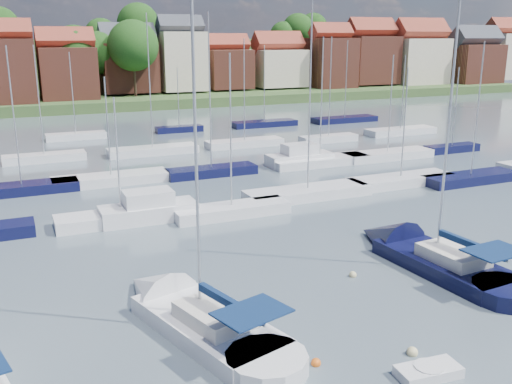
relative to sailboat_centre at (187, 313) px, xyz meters
name	(u,v)px	position (x,y,z in m)	size (l,w,h in m)	color
ground	(154,161)	(7.22, 35.74, -0.35)	(260.00, 260.00, 0.00)	#45535D
sailboat_centre	(187,313)	(0.00, 0.00, 0.00)	(6.81, 13.26, 17.36)	silver
sailboat_navy	(421,255)	(15.10, 1.57, 0.00)	(4.54, 13.56, 18.38)	black
tender	(428,372)	(7.39, -8.32, -0.13)	(2.66, 1.39, 0.56)	silver
buoy_c	(316,365)	(3.72, -5.82, -0.35)	(0.41, 0.41, 0.41)	#D85914
buoy_d	(412,354)	(7.86, -6.75, -0.35)	(0.49, 0.49, 0.49)	beige
buoy_e	(353,277)	(10.01, 1.15, -0.35)	(0.42, 0.42, 0.42)	beige
marina_field	(184,165)	(9.12, 30.89, 0.08)	(79.62, 41.41, 15.93)	silver
far_shore_town	(73,71)	(9.44, 128.41, 4.26)	(212.46, 90.00, 22.27)	#41572B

